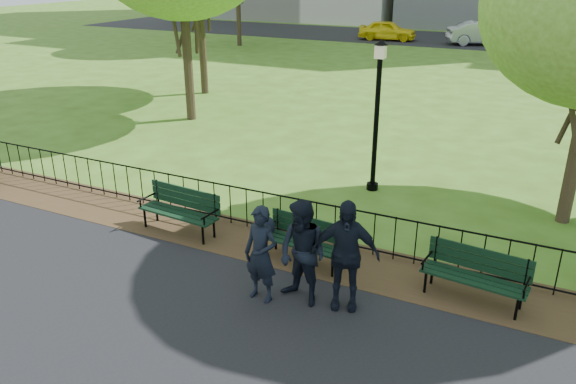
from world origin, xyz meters
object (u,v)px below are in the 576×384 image
at_px(park_bench_right_a, 476,270).
at_px(sedan_silver, 483,33).
at_px(park_bench_main, 290,232).
at_px(taxi, 388,30).
at_px(park_bench_left_a, 181,205).
at_px(person_mid, 303,253).
at_px(person_left, 261,254).
at_px(person_right, 345,255).
at_px(lamppost, 377,112).

bearing_deg(park_bench_right_a, sedan_silver, 104.39).
xyz_separation_m(park_bench_main, taxi, (-7.68, 31.53, 0.12)).
bearing_deg(park_bench_main, park_bench_left_a, -175.73).
relative_size(park_bench_main, person_mid, 1.00).
bearing_deg(person_left, person_mid, 24.00).
bearing_deg(taxi, person_mid, -171.24).
bearing_deg(sedan_silver, person_mid, 160.13).
height_order(person_right, taxi, person_right).
bearing_deg(park_bench_main, sedan_silver, 98.07).
distance_m(park_bench_right_a, person_right, 2.25).
bearing_deg(person_mid, park_bench_main, 140.07).
distance_m(park_bench_main, taxi, 32.45).
relative_size(taxi, sedan_silver, 0.86).
relative_size(park_bench_main, sedan_silver, 0.39).
relative_size(person_left, person_right, 0.88).
distance_m(park_bench_left_a, park_bench_right_a, 5.91).
bearing_deg(park_bench_main, person_left, -77.01).
height_order(park_bench_right_a, lamppost, lamppost).
xyz_separation_m(park_bench_main, sedan_silver, (-1.24, 31.97, 0.21)).
xyz_separation_m(park_bench_main, lamppost, (0.31, 4.05, 1.41)).
bearing_deg(park_bench_right_a, person_left, -147.77).
bearing_deg(person_right, sedan_silver, 77.81).
height_order(park_bench_main, person_right, person_right).
xyz_separation_m(person_mid, sedan_silver, (-2.07, 33.20, -0.13)).
bearing_deg(park_bench_left_a, park_bench_main, 2.77).
relative_size(park_bench_right_a, person_mid, 0.98).
bearing_deg(person_left, sedan_silver, 98.34).
bearing_deg(lamppost, person_right, -77.00).
bearing_deg(person_left, park_bench_main, 103.05).
bearing_deg(person_left, person_right, 23.20).
xyz_separation_m(lamppost, taxi, (-7.98, 27.47, -1.29)).
height_order(park_bench_left_a, person_right, person_right).
distance_m(park_bench_main, park_bench_left_a, 2.54).
height_order(lamppost, sedan_silver, lamppost).
xyz_separation_m(lamppost, person_mid, (0.53, -5.28, -1.07)).
bearing_deg(park_bench_main, taxi, 109.53).
relative_size(park_bench_left_a, park_bench_right_a, 1.04).
xyz_separation_m(person_left, person_mid, (0.65, 0.21, 0.07)).
distance_m(park_bench_left_a, sedan_silver, 31.93).
distance_m(lamppost, sedan_silver, 27.99).
bearing_deg(person_right, taxi, 88.80).
height_order(park_bench_main, person_mid, person_mid).
bearing_deg(park_bench_left_a, sedan_silver, 92.02).
xyz_separation_m(park_bench_left_a, person_right, (4.02, -1.11, 0.37)).
xyz_separation_m(park_bench_right_a, person_left, (-3.19, -1.56, 0.29)).
bearing_deg(sedan_silver, person_right, 161.27).
distance_m(park_bench_main, person_mid, 1.52).
xyz_separation_m(park_bench_right_a, taxi, (-11.04, 31.41, 0.14)).
relative_size(person_mid, sedan_silver, 0.39).
distance_m(person_left, person_right, 1.37).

